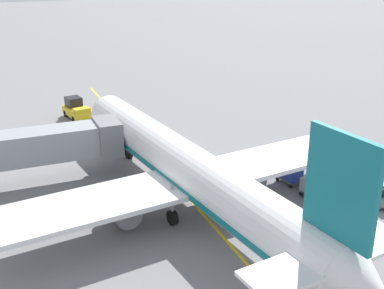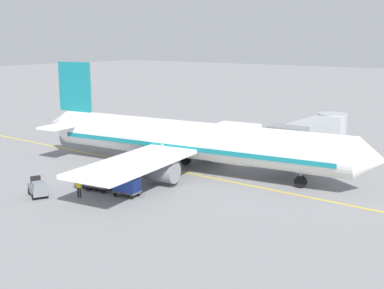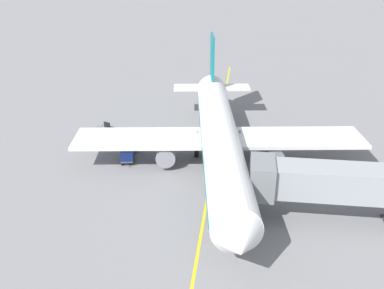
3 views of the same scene
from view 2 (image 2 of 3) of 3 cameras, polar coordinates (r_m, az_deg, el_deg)
ground_plane at (r=49.91m, az=-0.73°, el=-3.25°), size 400.00×400.00×0.00m
gate_lead_in_line at (r=49.91m, az=-0.73°, el=-3.24°), size 0.24×80.00×0.01m
parked_airliner at (r=49.62m, az=-0.32°, el=0.44°), size 30.43×37.31×10.63m
jet_bridge at (r=53.69m, az=13.62°, el=1.28°), size 13.80×3.50×4.98m
baggage_tug_lead at (r=44.29m, az=-17.24°, el=-4.82°), size 2.14×2.77×1.62m
baggage_tug_trailing at (r=45.78m, az=-11.49°, el=-3.98°), size 2.29×2.76×1.62m
baggage_cart_front at (r=42.69m, az=-7.48°, el=-4.67°), size 1.66×2.97×1.58m
baggage_cart_second_in_train at (r=44.68m, az=-10.62°, el=-4.02°), size 1.66×2.97×1.58m
ground_crew_wing_walker at (r=43.13m, az=-12.82°, el=-4.69°), size 0.52×0.62×1.69m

